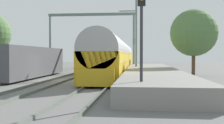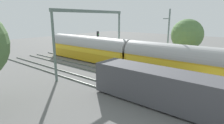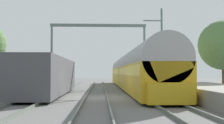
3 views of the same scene
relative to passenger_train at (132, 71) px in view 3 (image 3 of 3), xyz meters
name	(u,v)px [view 3 (image 3 of 3)]	position (x,y,z in m)	size (l,w,h in m)	color
ground	(97,97)	(-3.80, -10.83, -1.97)	(120.00, 120.00, 0.00)	slate
track_far_west	(42,97)	(-7.61, -10.83, -1.89)	(1.51, 60.00, 0.16)	#5D655C
track_west	(97,96)	(-3.80, -10.83, -1.89)	(1.52, 60.00, 0.16)	#5D655C
track_east	(150,96)	(0.00, -10.83, -1.89)	(1.51, 60.00, 0.16)	#5D655C
platform	(193,89)	(3.82, -8.83, -1.52)	(4.40, 28.00, 0.90)	gray
passenger_train	(132,71)	(0.00, 0.00, 0.00)	(2.93, 32.85, 3.82)	gold
freight_car	(48,76)	(-7.61, -8.75, -0.50)	(2.80, 13.00, 2.70)	#47474C
person_crossing	(140,78)	(1.33, 3.02, -0.94)	(0.45, 0.45, 1.73)	#393939
railway_signal_far	(139,64)	(1.92, 7.74, 1.06)	(0.36, 0.30, 4.71)	#2D2D33
catenary_gantry	(98,42)	(-3.80, 3.32, 3.62)	(12.01, 0.28, 7.86)	slate
catenary_pole_east_mid	(161,48)	(2.35, -4.38, 2.18)	(1.90, 0.20, 8.00)	slate
tree_east_background	(223,45)	(8.21, -4.98, 2.40)	(4.75, 4.75, 6.76)	#4C3826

